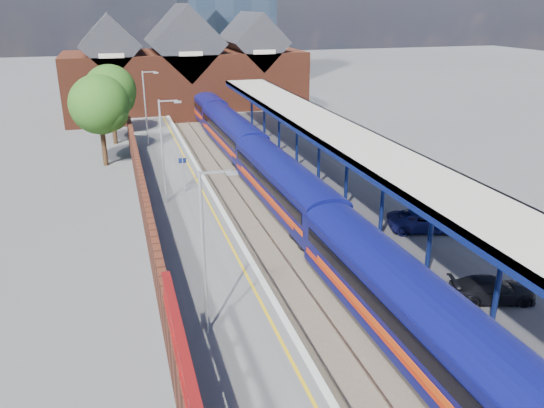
{
  "coord_description": "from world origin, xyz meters",
  "views": [
    {
      "loc": [
        -9.24,
        -12.56,
        13.74
      ],
      "look_at": [
        -0.86,
        15.6,
        2.6
      ],
      "focal_mm": 35.0,
      "sensor_mm": 36.0,
      "label": 1
    }
  ],
  "objects": [
    {
      "name": "lamp_post_b",
      "position": [
        -6.36,
        6.0,
        4.99
      ],
      "size": [
        1.48,
        0.18,
        7.0
      ],
      "color": "#A5A8AA",
      "rests_on": "left_platform"
    },
    {
      "name": "station_building",
      "position": [
        0.0,
        58.0,
        5.45
      ],
      "size": [
        30.0,
        12.12,
        13.78
      ],
      "color": "#572516",
      "rests_on": "ground"
    },
    {
      "name": "train",
      "position": [
        1.49,
        28.9,
        2.12
      ],
      "size": [
        3.11,
        65.95,
        3.45
      ],
      "color": "#0C0F5A",
      "rests_on": "ground"
    },
    {
      "name": "lamp_post_c",
      "position": [
        -6.36,
        22.0,
        4.99
      ],
      "size": [
        1.48,
        0.18,
        7.0
      ],
      "color": "#A5A8AA",
      "rests_on": "left_platform"
    },
    {
      "name": "canopy",
      "position": [
        5.48,
        21.95,
        5.25
      ],
      "size": [
        4.5,
        52.0,
        4.48
      ],
      "color": "navy",
      "rests_on": "right_platform"
    },
    {
      "name": "left_platform",
      "position": [
        -5.5,
        20.0,
        0.5
      ],
      "size": [
        5.0,
        76.0,
        1.0
      ],
      "primitive_type": "cube",
      "color": "#565659",
      "rests_on": "ground"
    },
    {
      "name": "lamp_post_d",
      "position": [
        -6.36,
        38.0,
        4.99
      ],
      "size": [
        1.48,
        0.18,
        7.0
      ],
      "color": "#A5A8AA",
      "rests_on": "left_platform"
    },
    {
      "name": "brick_wall",
      "position": [
        -8.1,
        13.54,
        2.45
      ],
      "size": [
        0.35,
        50.0,
        3.86
      ],
      "color": "#572516",
      "rests_on": "left_platform"
    },
    {
      "name": "platform_sign",
      "position": [
        -5.0,
        24.0,
        2.69
      ],
      "size": [
        0.55,
        0.08,
        2.5
      ],
      "color": "#A5A8AA",
      "rests_on": "left_platform"
    },
    {
      "name": "tree_near",
      "position": [
        -10.35,
        35.91,
        5.35
      ],
      "size": [
        5.2,
        5.2,
        8.1
      ],
      "color": "#382314",
      "rests_on": "ground"
    },
    {
      "name": "ballast_bed",
      "position": [
        0.0,
        20.0,
        0.03
      ],
      "size": [
        6.0,
        76.0,
        0.06
      ],
      "primitive_type": "cube",
      "color": "#473D33",
      "rests_on": "ground"
    },
    {
      "name": "right_platform",
      "position": [
        6.0,
        20.0,
        0.5
      ],
      "size": [
        6.0,
        76.0,
        1.0
      ],
      "primitive_type": "cube",
      "color": "#565659",
      "rests_on": "ground"
    },
    {
      "name": "tree_far",
      "position": [
        -9.35,
        43.91,
        5.35
      ],
      "size": [
        5.2,
        5.2,
        8.1
      ],
      "color": "#382314",
      "rests_on": "ground"
    },
    {
      "name": "rails",
      "position": [
        0.0,
        20.0,
        0.12
      ],
      "size": [
        4.51,
        76.0,
        0.14
      ],
      "color": "slate",
      "rests_on": "ground"
    },
    {
      "name": "parked_car_blue",
      "position": [
        7.88,
        12.82,
        1.61
      ],
      "size": [
        4.8,
        3.13,
        1.23
      ],
      "primitive_type": "imported",
      "rotation": [
        0.0,
        0.0,
        1.31
      ],
      "color": "navy",
      "rests_on": "right_platform"
    },
    {
      "name": "coping_left",
      "position": [
        -3.15,
        20.0,
        1.02
      ],
      "size": [
        0.3,
        76.0,
        0.05
      ],
      "primitive_type": "cube",
      "color": "silver",
      "rests_on": "left_platform"
    },
    {
      "name": "coping_right",
      "position": [
        3.15,
        20.0,
        1.02
      ],
      "size": [
        0.3,
        76.0,
        0.05
      ],
      "primitive_type": "cube",
      "color": "silver",
      "rests_on": "right_platform"
    },
    {
      "name": "ground",
      "position": [
        0.0,
        30.0,
        0.0
      ],
      "size": [
        240.0,
        240.0,
        0.0
      ],
      "primitive_type": "plane",
      "color": "#5B5B5E",
      "rests_on": "ground"
    },
    {
      "name": "parked_car_dark",
      "position": [
        6.4,
        4.86,
        1.56
      ],
      "size": [
        4.15,
        2.51,
        1.12
      ],
      "primitive_type": "imported",
      "rotation": [
        0.0,
        0.0,
        1.31
      ],
      "color": "black",
      "rests_on": "right_platform"
    },
    {
      "name": "yellow_line",
      "position": [
        -3.75,
        20.0,
        1.01
      ],
      "size": [
        0.14,
        76.0,
        0.01
      ],
      "primitive_type": "cube",
      "color": "yellow",
      "rests_on": "left_platform"
    }
  ]
}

